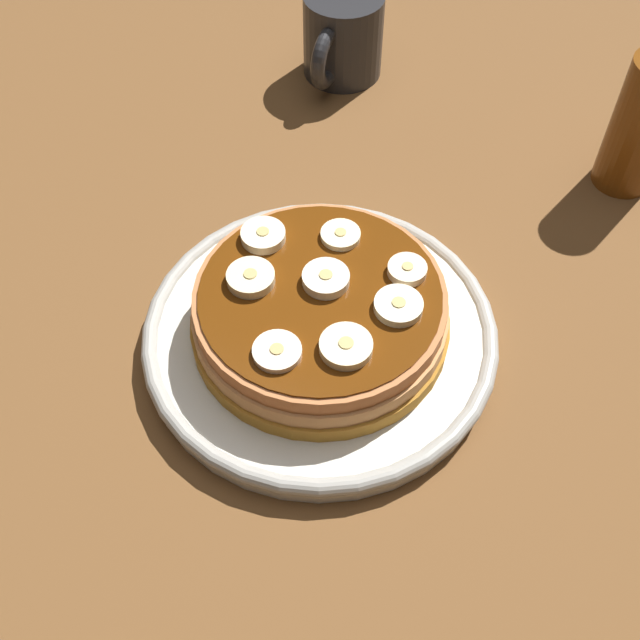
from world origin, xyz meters
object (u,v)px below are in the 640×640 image
banana_slice_2 (398,306)px  coffee_mug (342,36)px  banana_slice_1 (340,236)px  pancake_stack (319,312)px  banana_slice_3 (277,352)px  banana_slice_4 (251,278)px  banana_slice_7 (407,270)px  plate (320,334)px  banana_slice_0 (320,278)px  banana_slice_6 (263,236)px  banana_slice_5 (346,347)px

banana_slice_2 → coffee_mug: bearing=-152.0°
banana_slice_1 → pancake_stack: bearing=6.4°
banana_slice_3 → banana_slice_4: size_ratio=0.96×
banana_slice_1 → banana_slice_7: banana_slice_7 is taller
banana_slice_4 → coffee_mug: size_ratio=0.31×
banana_slice_3 → banana_slice_7: (-9.18, 5.14, 0.08)cm
banana_slice_7 → coffee_mug: (-26.03, -15.02, -1.93)cm
plate → banana_slice_0: size_ratio=7.87×
pancake_stack → banana_slice_2: (-0.72, 5.12, 2.24)cm
banana_slice_6 → banana_slice_7: bearing=95.2°
banana_slice_6 → coffee_mug: 27.48cm
banana_slice_3 → banana_slice_7: bearing=150.8°
plate → banana_slice_5: bearing=42.3°
banana_slice_2 → coffee_mug: (-29.09, -15.49, -1.93)cm
banana_slice_1 → banana_slice_4: size_ratio=0.86×
pancake_stack → banana_slice_6: size_ratio=5.78×
banana_slice_4 → banana_slice_5: same height
plate → banana_slice_6: banana_slice_6 is taller
banana_slice_0 → banana_slice_3: size_ratio=1.02×
banana_slice_5 → banana_slice_2: bearing=156.0°
banana_slice_0 → plate: bearing=21.2°
banana_slice_2 → banana_slice_1: bearing=-127.3°
plate → banana_slice_0: banana_slice_0 is taller
banana_slice_2 → banana_slice_4: (1.57, -9.59, 0.05)cm
banana_slice_4 → banana_slice_7: 10.23cm
plate → banana_slice_5: banana_slice_5 is taller
banana_slice_1 → coffee_mug: size_ratio=0.27×
banana_slice_2 → banana_slice_6: 10.67cm
plate → pancake_stack: pancake_stack is taller
banana_slice_5 → coffee_mug: coffee_mug is taller
pancake_stack → banana_slice_5: (3.50, 3.23, 2.26)cm
plate → banana_slice_2: (-0.73, 5.06, 4.76)cm
banana_slice_3 → banana_slice_6: 9.59cm
banana_slice_0 → banana_slice_7: 5.71cm
banana_slice_1 → banana_slice_6: banana_slice_6 is taller
banana_slice_5 → banana_slice_6: same height
banana_slice_6 → coffee_mug: bearing=-169.4°
plate → banana_slice_4: size_ratio=7.71×
banana_slice_1 → coffee_mug: (-24.75, -9.81, -1.85)cm
pancake_stack → banana_slice_4: 5.09cm
banana_slice_7 → banana_slice_4: bearing=-63.1°
banana_slice_1 → banana_slice_2: size_ratio=0.87×
pancake_stack → banana_slice_0: 2.52cm
banana_slice_4 → banana_slice_3: bearing=41.1°
banana_slice_1 → banana_slice_5: (8.55, 3.80, 0.10)cm
plate → banana_slice_4: banana_slice_4 is taller
banana_slice_5 → banana_slice_6: (-6.36, -8.57, 0.02)cm
pancake_stack → coffee_mug: bearing=-160.8°
banana_slice_0 → banana_slice_2: size_ratio=0.99×
banana_slice_4 → banana_slice_0: bearing=113.6°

